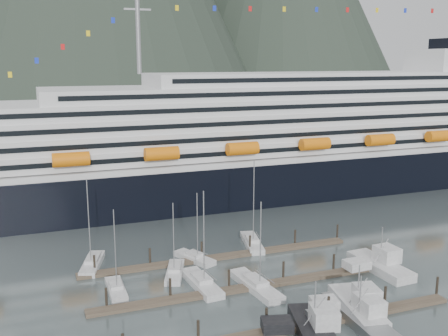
{
  "coord_description": "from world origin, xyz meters",
  "views": [
    {
      "loc": [
        -34.32,
        -63.7,
        33.44
      ],
      "look_at": [
        -2.07,
        22.0,
        14.47
      ],
      "focal_mm": 42.0,
      "sensor_mm": 36.0,
      "label": 1
    }
  ],
  "objects_px": {
    "sailboat_a": "(116,289)",
    "trawler_e": "(380,265)",
    "sailboat_d": "(256,286)",
    "sailboat_f": "(194,258)",
    "sailboat_g": "(252,243)",
    "trawler_b": "(313,329)",
    "trawler_d": "(356,305)",
    "sailboat_e": "(92,264)",
    "cruise_ship": "(295,144)",
    "trawler_c": "(358,316)",
    "sailboat_c": "(175,272)",
    "sailboat_b": "(201,284)"
  },
  "relations": [
    {
      "from": "sailboat_a",
      "to": "trawler_e",
      "type": "bearing_deg",
      "value": -98.57
    },
    {
      "from": "sailboat_a",
      "to": "sailboat_d",
      "type": "height_order",
      "value": "sailboat_d"
    },
    {
      "from": "sailboat_f",
      "to": "sailboat_g",
      "type": "xyz_separation_m",
      "value": [
        12.18,
        3.42,
        0.03
      ]
    },
    {
      "from": "trawler_b",
      "to": "trawler_d",
      "type": "distance_m",
      "value": 9.46
    },
    {
      "from": "sailboat_e",
      "to": "trawler_e",
      "type": "xyz_separation_m",
      "value": [
        43.26,
        -18.09,
        0.55
      ]
    },
    {
      "from": "cruise_ship",
      "to": "sailboat_f",
      "type": "xyz_separation_m",
      "value": [
        -39.51,
        -38.38,
        -11.63
      ]
    },
    {
      "from": "sailboat_d",
      "to": "sailboat_f",
      "type": "bearing_deg",
      "value": 14.3
    },
    {
      "from": "sailboat_e",
      "to": "sailboat_g",
      "type": "xyz_separation_m",
      "value": [
        28.73,
        -0.0,
        0.01
      ]
    },
    {
      "from": "trawler_c",
      "to": "sailboat_f",
      "type": "bearing_deg",
      "value": 28.56
    },
    {
      "from": "sailboat_a",
      "to": "trawler_c",
      "type": "relative_size",
      "value": 0.93
    },
    {
      "from": "sailboat_c",
      "to": "sailboat_a",
      "type": "bearing_deg",
      "value": 127.81
    },
    {
      "from": "sailboat_g",
      "to": "trawler_e",
      "type": "bearing_deg",
      "value": -128.41
    },
    {
      "from": "sailboat_c",
      "to": "sailboat_f",
      "type": "relative_size",
      "value": 1.01
    },
    {
      "from": "sailboat_e",
      "to": "trawler_d",
      "type": "distance_m",
      "value": 42.67
    },
    {
      "from": "sailboat_b",
      "to": "sailboat_d",
      "type": "distance_m",
      "value": 8.14
    },
    {
      "from": "sailboat_a",
      "to": "sailboat_f",
      "type": "bearing_deg",
      "value": -60.84
    },
    {
      "from": "cruise_ship",
      "to": "trawler_d",
      "type": "distance_m",
      "value": 69.21
    },
    {
      "from": "sailboat_b",
      "to": "trawler_b",
      "type": "xyz_separation_m",
      "value": [
        8.3,
        -18.62,
        0.53
      ]
    },
    {
      "from": "sailboat_b",
      "to": "trawler_b",
      "type": "bearing_deg",
      "value": -160.04
    },
    {
      "from": "trawler_d",
      "to": "trawler_e",
      "type": "distance_m",
      "value": 15.91
    },
    {
      "from": "sailboat_b",
      "to": "trawler_d",
      "type": "height_order",
      "value": "sailboat_b"
    },
    {
      "from": "sailboat_e",
      "to": "trawler_c",
      "type": "bearing_deg",
      "value": -119.35
    },
    {
      "from": "sailboat_a",
      "to": "trawler_d",
      "type": "height_order",
      "value": "sailboat_a"
    },
    {
      "from": "cruise_ship",
      "to": "trawler_b",
      "type": "distance_m",
      "value": 75.9
    },
    {
      "from": "trawler_d",
      "to": "trawler_e",
      "type": "height_order",
      "value": "trawler_e"
    },
    {
      "from": "sailboat_f",
      "to": "sailboat_e",
      "type": "bearing_deg",
      "value": 54.04
    },
    {
      "from": "sailboat_c",
      "to": "trawler_c",
      "type": "relative_size",
      "value": 0.88
    },
    {
      "from": "sailboat_g",
      "to": "trawler_d",
      "type": "xyz_separation_m",
      "value": [
        2.76,
        -28.79,
        0.49
      ]
    },
    {
      "from": "sailboat_c",
      "to": "trawler_e",
      "type": "xyz_separation_m",
      "value": [
        31.44,
        -9.99,
        0.58
      ]
    },
    {
      "from": "trawler_b",
      "to": "trawler_c",
      "type": "xyz_separation_m",
      "value": [
        7.19,
        0.92,
        -0.07
      ]
    },
    {
      "from": "sailboat_a",
      "to": "sailboat_c",
      "type": "distance_m",
      "value": 10.2
    },
    {
      "from": "sailboat_g",
      "to": "trawler_b",
      "type": "distance_m",
      "value": 32.89
    },
    {
      "from": "sailboat_e",
      "to": "sailboat_c",
      "type": "bearing_deg",
      "value": -107.32
    },
    {
      "from": "sailboat_e",
      "to": "sailboat_f",
      "type": "bearing_deg",
      "value": -84.63
    },
    {
      "from": "sailboat_a",
      "to": "sailboat_g",
      "type": "relative_size",
      "value": 0.8
    },
    {
      "from": "sailboat_f",
      "to": "sailboat_g",
      "type": "relative_size",
      "value": 0.75
    },
    {
      "from": "cruise_ship",
      "to": "sailboat_g",
      "type": "relative_size",
      "value": 12.75
    },
    {
      "from": "cruise_ship",
      "to": "trawler_c",
      "type": "bearing_deg",
      "value": -111.5
    },
    {
      "from": "trawler_c",
      "to": "trawler_d",
      "type": "distance_m",
      "value": 3.06
    },
    {
      "from": "sailboat_b",
      "to": "sailboat_d",
      "type": "xyz_separation_m",
      "value": [
        7.29,
        -3.63,
        -0.02
      ]
    },
    {
      "from": "sailboat_g",
      "to": "trawler_e",
      "type": "relative_size",
      "value": 1.32
    },
    {
      "from": "trawler_b",
      "to": "trawler_d",
      "type": "height_order",
      "value": "trawler_b"
    },
    {
      "from": "sailboat_b",
      "to": "sailboat_f",
      "type": "bearing_deg",
      "value": -15.69
    },
    {
      "from": "trawler_d",
      "to": "sailboat_f",
      "type": "bearing_deg",
      "value": 41.54
    },
    {
      "from": "sailboat_e",
      "to": "trawler_e",
      "type": "distance_m",
      "value": 46.9
    },
    {
      "from": "cruise_ship",
      "to": "trawler_c",
      "type": "xyz_separation_m",
      "value": [
        -26.15,
        -66.37,
        -11.13
      ]
    },
    {
      "from": "sailboat_d",
      "to": "sailboat_e",
      "type": "height_order",
      "value": "sailboat_e"
    },
    {
      "from": "sailboat_f",
      "to": "trawler_d",
      "type": "distance_m",
      "value": 29.45
    },
    {
      "from": "cruise_ship",
      "to": "sailboat_d",
      "type": "distance_m",
      "value": 63.64
    },
    {
      "from": "sailboat_a",
      "to": "trawler_b",
      "type": "bearing_deg",
      "value": -134.78
    }
  ]
}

